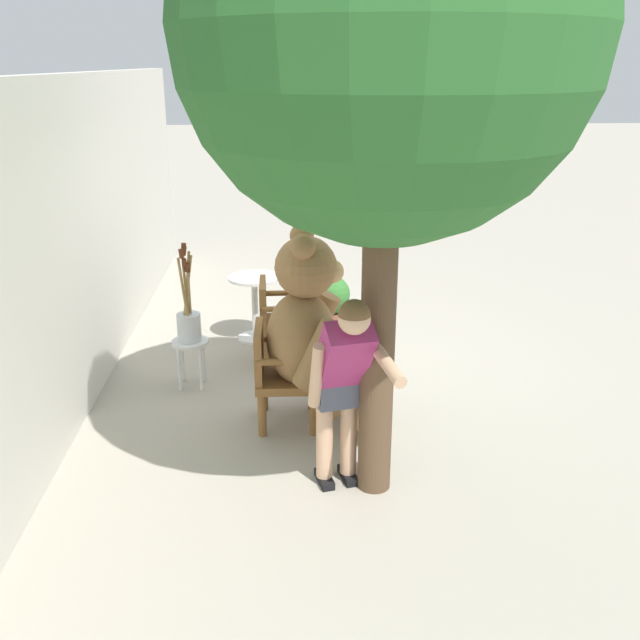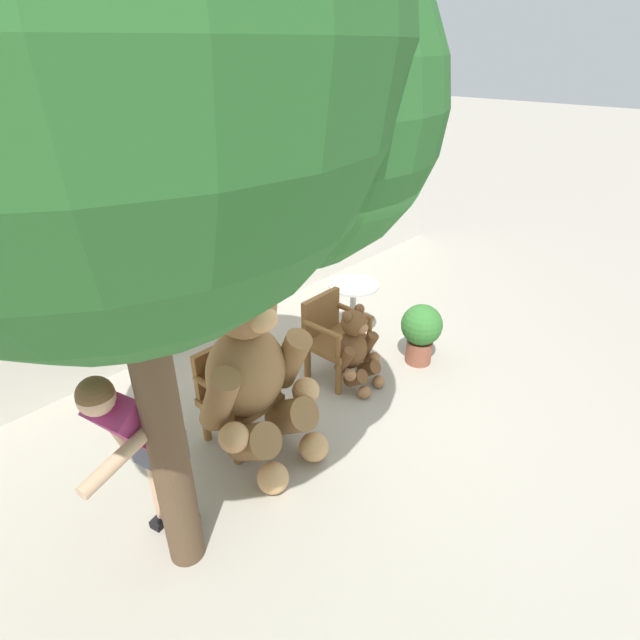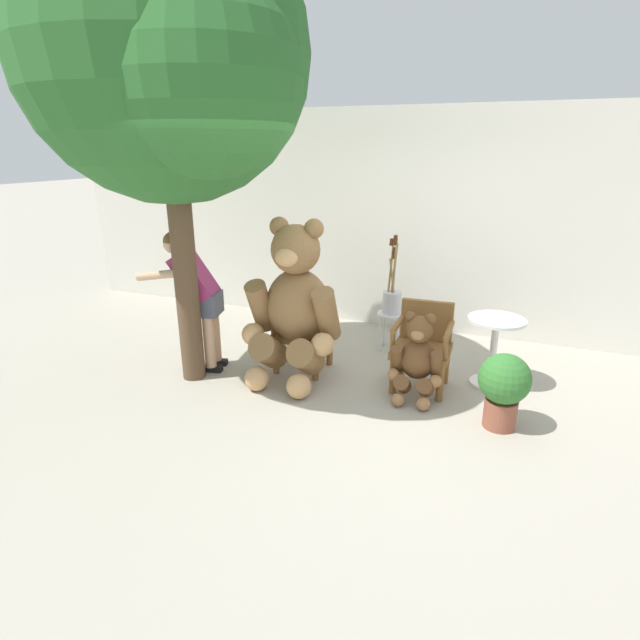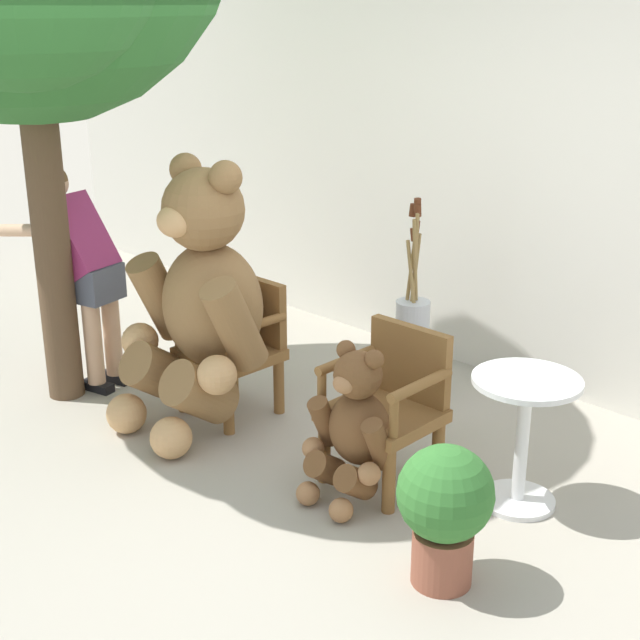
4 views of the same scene
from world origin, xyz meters
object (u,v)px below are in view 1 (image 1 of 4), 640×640
Objects in this scene: round_side_table at (255,300)px; patio_tree at (395,37)px; white_stool at (191,351)px; brush_bucket at (189,320)px; wooden_chair_right at (280,320)px; teddy_bear_small at (309,323)px; wooden_chair_left at (280,372)px; teddy_bear_large at (312,331)px; potted_plant at (330,300)px; person_visitor at (343,375)px.

patio_tree is at bearing -160.27° from round_side_table.
brush_bucket is (-0.00, 0.00, 0.31)m from white_stool.
teddy_bear_small reaches higher than wooden_chair_right.
teddy_bear_small is at bearing -89.72° from wooden_chair_right.
patio_tree is at bearing -136.37° from brush_bucket.
teddy_bear_small is (1.28, -0.29, -0.04)m from wooden_chair_left.
wooden_chair_right reaches higher than round_side_table.
teddy_bear_large is 2.13m from potted_plant.
wooden_chair_right is 0.29m from teddy_bear_small.
wooden_chair_right is 0.99m from white_stool.
patio_tree is at bearing -168.30° from teddy_bear_small.
round_side_table is at bearing 98.72° from potted_plant.
wooden_chair_right is 0.57× the size of person_visitor.
wooden_chair_left is 0.45m from teddy_bear_large.
wooden_chair_left is 0.57× the size of person_visitor.
teddy_bear_small is at bearing 11.70° from patio_tree.
wooden_chair_right is 0.72m from round_side_table.
wooden_chair_left is 1.00× the size of teddy_bear_small.
teddy_bear_large reaches higher than white_stool.
teddy_bear_small reaches higher than potted_plant.
white_stool is 0.68× the size of potted_plant.
wooden_chair_left is 1.28m from wooden_chair_right.
person_visitor is 1.62× the size of brush_bucket.
wooden_chair_right is at bearing 18.78° from patio_tree.
teddy_bear_small is 2.39m from person_visitor.
brush_bucket is at bearing 43.63° from patio_tree.
wooden_chair_right is at bearing -58.01° from white_stool.
patio_tree is 3.97m from potted_plant.
wooden_chair_left is 1.00× the size of wooden_chair_right.
teddy_bear_large is 1.11× the size of person_visitor.
brush_bucket is (1.81, 1.27, -0.24)m from person_visitor.
white_stool is 0.64× the size of round_side_table.
white_stool is (-0.52, 0.83, -0.11)m from wooden_chair_right.
brush_bucket is 0.21× the size of patio_tree.
teddy_bear_large is 1.07m from person_visitor.
wooden_chair_right is (1.28, -0.00, 0.00)m from wooden_chair_left.
white_stool is (-0.52, 1.12, -0.07)m from teddy_bear_small.
patio_tree reaches higher than potted_plant.
wooden_chair_left is at bearing 89.83° from teddy_bear_large.
white_stool is at bearing 133.49° from potted_plant.
wooden_chair_right is at bearing -57.96° from brush_bucket.
potted_plant is (1.31, -1.39, 0.04)m from white_stool.
teddy_bear_large is 0.38× the size of patio_tree.
wooden_chair_left is at bearing 165.09° from potted_plant.
potted_plant is (3.13, -0.12, -0.50)m from person_visitor.
teddy_bear_large reaches higher than wooden_chair_right.
wooden_chair_left is 1.26× the size of potted_plant.
potted_plant is (1.32, -1.39, -0.27)m from brush_bucket.
teddy_bear_small is 1.88× the size of white_stool.
potted_plant is (2.07, -0.55, -0.07)m from wooden_chair_left.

